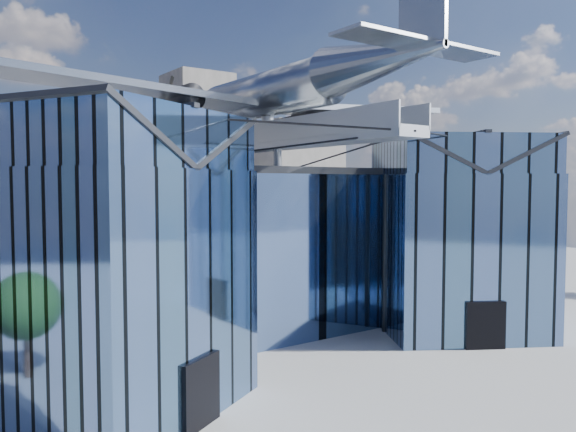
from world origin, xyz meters
TOP-DOWN VIEW (x-y plane):
  - ground_plane at (0.00, 0.00)m, footprint 120.00×120.00m
  - museum at (0.00, 5.82)m, footprint 32.88×24.50m
  - bg_towers at (1.45, 50.49)m, footprint 77.00×24.50m
  - tree_side_e at (24.20, 13.14)m, footprint 3.70×3.70m

SIDE VIEW (x-z plane):
  - ground_plane at x=0.00m, z-range 0.00..0.00m
  - tree_side_e at x=24.20m, z-range 1.00..6.68m
  - museum at x=0.00m, z-range -3.26..14.34m
  - bg_towers at x=1.45m, z-range -2.99..23.01m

